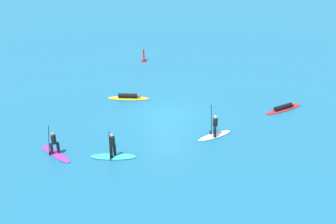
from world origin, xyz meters
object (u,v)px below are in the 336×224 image
(surfer_on_purple_board, at_px, (55,149))
(surfer_on_yellow_board, at_px, (128,97))
(surfer_on_white_board, at_px, (215,131))
(surfer_on_red_board, at_px, (284,108))
(surfer_on_teal_board, at_px, (113,152))
(marker_buoy, at_px, (144,59))

(surfer_on_purple_board, bearing_deg, surfer_on_yellow_board, -77.52)
(surfer_on_white_board, bearing_deg, surfer_on_red_board, -175.17)
(surfer_on_yellow_board, bearing_deg, surfer_on_teal_board, -90.87)
(surfer_on_white_board, distance_m, surfer_on_yellow_board, 8.24)
(surfer_on_yellow_board, relative_size, surfer_on_purple_board, 1.16)
(surfer_on_white_board, relative_size, surfer_on_teal_board, 0.78)
(surfer_on_white_board, xyz_separation_m, marker_buoy, (-8.33, 10.61, -0.26))
(surfer_on_white_board, height_order, surfer_on_yellow_board, surfer_on_white_board)
(surfer_on_yellow_board, bearing_deg, surfer_on_purple_board, -117.34)
(marker_buoy, bearing_deg, surfer_on_yellow_board, -82.76)
(surfer_on_purple_board, relative_size, surfer_on_teal_board, 0.93)
(surfer_on_purple_board, xyz_separation_m, marker_buoy, (1.33, 15.31, -0.23))
(surfer_on_red_board, bearing_deg, surfer_on_white_board, -174.23)
(surfer_on_red_board, bearing_deg, surfer_on_purple_board, 172.37)
(surfer_on_purple_board, distance_m, marker_buoy, 15.37)
(surfer_on_yellow_board, distance_m, surfer_on_red_board, 11.98)
(surfer_on_red_board, height_order, surfer_on_teal_board, surfer_on_teal_board)
(surfer_on_white_board, height_order, marker_buoy, surfer_on_white_board)
(surfer_on_yellow_board, height_order, surfer_on_red_board, surfer_on_yellow_board)
(surfer_on_white_board, height_order, surfer_on_purple_board, surfer_on_white_board)
(surfer_on_red_board, distance_m, marker_buoy, 14.02)
(surfer_on_yellow_board, distance_m, surfer_on_teal_board, 7.75)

